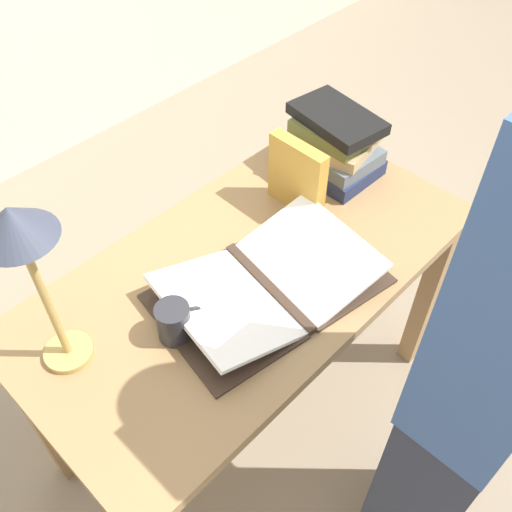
% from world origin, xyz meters
% --- Properties ---
extents(ground_plane, '(12.00, 12.00, 0.00)m').
position_xyz_m(ground_plane, '(0.00, 0.00, 0.00)').
color(ground_plane, gray).
extents(reading_desk, '(1.27, 0.66, 0.76)m').
position_xyz_m(reading_desk, '(0.00, 0.00, 0.64)').
color(reading_desk, '#937047').
rests_on(reading_desk, ground_plane).
extents(open_book, '(0.62, 0.44, 0.08)m').
position_xyz_m(open_book, '(-0.02, -0.09, 0.78)').
color(open_book, '#38281E').
rests_on(open_book, reading_desk).
extents(book_stack_tall, '(0.24, 0.29, 0.20)m').
position_xyz_m(book_stack_tall, '(0.47, 0.10, 0.86)').
color(book_stack_tall, '#1E284C').
rests_on(book_stack_tall, reading_desk).
extents(book_standing_upright, '(0.04, 0.19, 0.22)m').
position_xyz_m(book_standing_upright, '(0.27, 0.07, 0.87)').
color(book_standing_upright, '#BC8933').
rests_on(book_standing_upright, reading_desk).
extents(reading_lamp, '(0.15, 0.15, 0.46)m').
position_xyz_m(reading_lamp, '(-0.48, 0.11, 1.13)').
color(reading_lamp, tan).
rests_on(reading_lamp, reading_desk).
extents(coffee_mug, '(0.11, 0.08, 0.10)m').
position_xyz_m(coffee_mug, '(-0.27, -0.02, 0.81)').
color(coffee_mug, '#28282D').
rests_on(coffee_mug, reading_desk).
extents(person_reader, '(0.36, 0.22, 1.72)m').
position_xyz_m(person_reader, '(0.04, -0.63, 0.85)').
color(person_reader, '#2D3342').
rests_on(person_reader, ground_plane).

